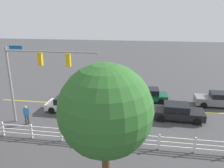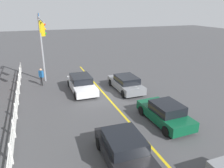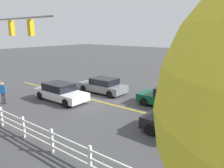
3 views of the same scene
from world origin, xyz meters
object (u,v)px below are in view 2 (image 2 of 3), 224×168
(car_1, at_px, (82,84))
(car_2, at_px, (126,83))
(pedestrian, at_px, (41,76))
(car_3, at_px, (125,151))
(car_0, at_px, (165,113))

(car_1, relative_size, car_2, 1.04)
(car_1, distance_m, pedestrian, 4.23)
(pedestrian, bearing_deg, car_2, -74.09)
(pedestrian, bearing_deg, car_3, -121.31)
(car_0, relative_size, car_3, 0.95)
(car_3, bearing_deg, car_2, 157.88)
(car_0, distance_m, car_1, 8.35)
(car_0, xyz_separation_m, car_1, (7.43, 3.81, 0.01))
(car_0, height_order, pedestrian, pedestrian)
(car_2, bearing_deg, car_3, 155.36)
(car_2, bearing_deg, pedestrian, 60.29)
(car_0, relative_size, car_1, 0.91)
(car_3, bearing_deg, car_1, -179.01)
(car_0, xyz_separation_m, pedestrian, (10.11, 7.07, 0.26))
(pedestrian, bearing_deg, car_1, -84.33)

